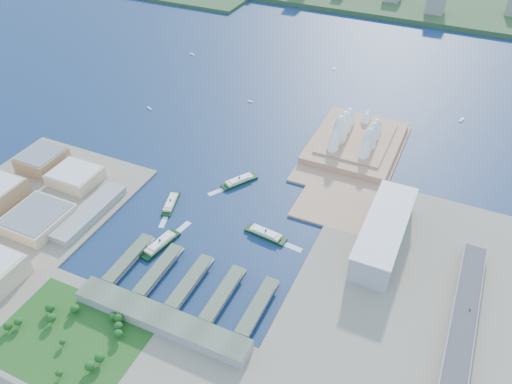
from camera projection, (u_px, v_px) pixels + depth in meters
The scene contains 22 objects.
ground at pixel (212, 239), 623.48m from camera, with size 3000.00×3000.00×0.00m, color #0E1D44.
south_land at pixel (105, 378), 473.83m from camera, with size 720.00×180.00×3.00m, color gray.
east_land at pixel (394, 338), 508.61m from camera, with size 240.00×500.00×3.00m, color gray.
peninsula at pixel (353, 152), 771.50m from camera, with size 135.00×220.00×3.00m, color tan.
far_shore at pixel (391, 2), 1313.74m from camera, with size 2200.00×260.00×12.00m, color #2D4926.
opera_house at pixel (358, 129), 767.39m from camera, with size 134.00×180.00×58.00m, color white, non-canonical shape.
toaster_building at pixel (384, 232), 603.51m from camera, with size 45.00×155.00×35.00m, color #98989E.
expressway at pixel (456, 364), 477.25m from camera, with size 26.00×340.00×11.85m, color gray, non-canonical shape.
west_buildings at pixel (15, 208), 645.39m from camera, with size 200.00×280.00×27.00m, color #A37B51, non-canonical shape.
ferry_wharves at pixel (190, 282), 562.88m from camera, with size 184.00×90.00×9.30m, color #495540, non-canonical shape.
terminal_building at pixel (161, 320), 517.34m from camera, with size 200.00×28.00×12.00m, color gray.
park at pixel (68, 334), 501.68m from camera, with size 150.00×110.00×16.00m, color #194714, non-canonical shape.
ferry_a at pixel (171, 202), 672.88m from camera, with size 12.81×50.32×9.51m, color black, non-canonical shape.
ferry_b at pixel (239, 180), 710.91m from camera, with size 13.94×54.77×10.36m, color black, non-canonical shape.
ferry_c at pixel (160, 243), 610.92m from camera, with size 14.77×58.04×10.97m, color black, non-canonical shape.
ferry_d at pixel (266, 233), 625.29m from camera, with size 14.02×55.09×10.42m, color black, non-canonical shape.
boat_a at pixel (149, 108), 880.38m from camera, with size 3.00×12.00×2.31m, color white, non-canonical shape.
boat_b at pixel (250, 101), 899.56m from camera, with size 3.32×9.49×2.56m, color white, non-canonical shape.
boat_c at pixel (462, 120), 848.63m from camera, with size 3.93×13.48×3.03m, color white, non-canonical shape.
boat_d at pixel (192, 54), 1062.13m from camera, with size 3.21×14.67×2.48m, color white, non-canonical shape.
boat_e at pixel (334, 69), 1006.18m from camera, with size 3.17×9.97×2.45m, color white, non-canonical shape.
car_c at pixel (470, 310), 519.22m from camera, with size 1.63×4.02×1.17m, color slate.
Camera 1 is at (238.92, -384.57, 436.30)m, focal length 35.00 mm.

